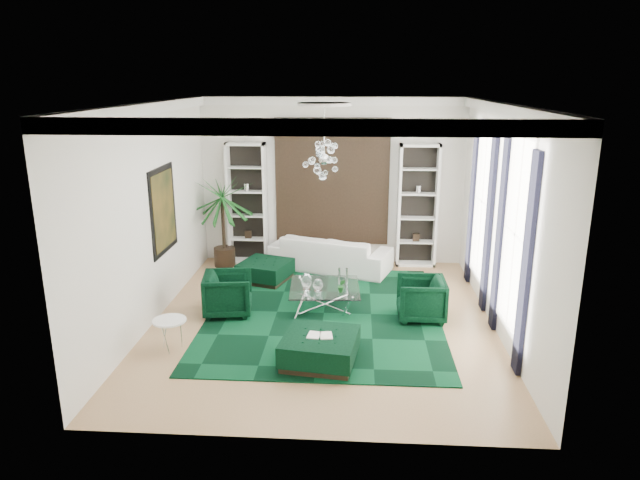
# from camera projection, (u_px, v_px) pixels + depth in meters

# --- Properties ---
(floor) EXTENTS (6.00, 7.00, 0.02)m
(floor) POSITION_uv_depth(u_px,v_px,m) (323.00, 321.00, 10.22)
(floor) COLOR tan
(floor) RESTS_ON ground
(ceiling) EXTENTS (6.00, 7.00, 0.02)m
(ceiling) POSITION_uv_depth(u_px,v_px,m) (323.00, 103.00, 9.18)
(ceiling) COLOR white
(ceiling) RESTS_ON ground
(wall_back) EXTENTS (6.00, 0.02, 3.80)m
(wall_back) POSITION_uv_depth(u_px,v_px,m) (332.00, 182.00, 13.07)
(wall_back) COLOR silver
(wall_back) RESTS_ON ground
(wall_front) EXTENTS (6.00, 0.02, 3.80)m
(wall_front) POSITION_uv_depth(u_px,v_px,m) (304.00, 292.00, 6.33)
(wall_front) COLOR silver
(wall_front) RESTS_ON ground
(wall_left) EXTENTS (0.02, 7.00, 3.80)m
(wall_left) POSITION_uv_depth(u_px,v_px,m) (150.00, 215.00, 9.89)
(wall_left) COLOR silver
(wall_left) RESTS_ON ground
(wall_right) EXTENTS (0.02, 7.00, 3.80)m
(wall_right) POSITION_uv_depth(u_px,v_px,m) (503.00, 220.00, 9.51)
(wall_right) COLOR silver
(wall_right) RESTS_ON ground
(crown_molding) EXTENTS (6.00, 7.00, 0.18)m
(crown_molding) POSITION_uv_depth(u_px,v_px,m) (323.00, 109.00, 9.21)
(crown_molding) COLOR white
(crown_molding) RESTS_ON ceiling
(ceiling_medallion) EXTENTS (0.90, 0.90, 0.05)m
(ceiling_medallion) POSITION_uv_depth(u_px,v_px,m) (324.00, 104.00, 9.47)
(ceiling_medallion) COLOR white
(ceiling_medallion) RESTS_ON ceiling
(tapestry) EXTENTS (2.50, 0.06, 2.80)m
(tapestry) POSITION_uv_depth(u_px,v_px,m) (332.00, 182.00, 13.02)
(tapestry) COLOR black
(tapestry) RESTS_ON wall_back
(shelving_left) EXTENTS (0.90, 0.38, 2.80)m
(shelving_left) POSITION_uv_depth(u_px,v_px,m) (247.00, 204.00, 13.14)
(shelving_left) COLOR white
(shelving_left) RESTS_ON floor
(shelving_right) EXTENTS (0.90, 0.38, 2.80)m
(shelving_right) POSITION_uv_depth(u_px,v_px,m) (418.00, 206.00, 12.89)
(shelving_right) COLOR white
(shelving_right) RESTS_ON floor
(painting) EXTENTS (0.04, 1.30, 1.60)m
(painting) POSITION_uv_depth(u_px,v_px,m) (164.00, 210.00, 10.47)
(painting) COLOR black
(painting) RESTS_ON wall_left
(window_near) EXTENTS (0.03, 1.10, 2.90)m
(window_near) POSITION_uv_depth(u_px,v_px,m) (516.00, 235.00, 8.65)
(window_near) COLOR white
(window_near) RESTS_ON wall_right
(curtain_near_a) EXTENTS (0.07, 0.30, 3.25)m
(curtain_near_a) POSITION_uv_depth(u_px,v_px,m) (526.00, 267.00, 7.97)
(curtain_near_a) COLOR black
(curtain_near_a) RESTS_ON floor
(curtain_near_b) EXTENTS (0.07, 0.30, 3.25)m
(curtain_near_b) POSITION_uv_depth(u_px,v_px,m) (500.00, 237.00, 9.47)
(curtain_near_b) COLOR black
(curtain_near_b) RESTS_ON floor
(window_far) EXTENTS (0.03, 1.10, 2.90)m
(window_far) POSITION_uv_depth(u_px,v_px,m) (483.00, 202.00, 10.95)
(window_far) COLOR white
(window_far) RESTS_ON wall_right
(curtain_far_a) EXTENTS (0.07, 0.30, 3.25)m
(curtain_far_a) POSITION_uv_depth(u_px,v_px,m) (489.00, 224.00, 10.27)
(curtain_far_a) COLOR black
(curtain_far_a) RESTS_ON floor
(curtain_far_b) EXTENTS (0.07, 0.30, 3.25)m
(curtain_far_b) POSITION_uv_depth(u_px,v_px,m) (472.00, 206.00, 11.77)
(curtain_far_b) COLOR black
(curtain_far_b) RESTS_ON floor
(rug) EXTENTS (4.20, 5.00, 0.02)m
(rug) POSITION_uv_depth(u_px,v_px,m) (324.00, 313.00, 10.51)
(rug) COLOR black
(rug) RESTS_ON floor
(sofa) EXTENTS (2.86, 1.84, 0.78)m
(sofa) POSITION_uv_depth(u_px,v_px,m) (330.00, 253.00, 12.85)
(sofa) COLOR white
(sofa) RESTS_ON floor
(armchair_left) EXTENTS (0.98, 0.96, 0.79)m
(armchair_left) POSITION_uv_depth(u_px,v_px,m) (228.00, 294.00, 10.41)
(armchair_left) COLOR black
(armchair_left) RESTS_ON floor
(armchair_right) EXTENTS (0.85, 0.82, 0.77)m
(armchair_right) POSITION_uv_depth(u_px,v_px,m) (421.00, 299.00, 10.20)
(armchair_right) COLOR black
(armchair_right) RESTS_ON floor
(coffee_table) EXTENTS (1.35, 1.35, 0.44)m
(coffee_table) POSITION_uv_depth(u_px,v_px,m) (325.00, 298.00, 10.69)
(coffee_table) COLOR white
(coffee_table) RESTS_ON floor
(ottoman_side) EXTENTS (1.21, 1.21, 0.43)m
(ottoman_side) POSITION_uv_depth(u_px,v_px,m) (265.00, 271.00, 12.17)
(ottoman_side) COLOR black
(ottoman_side) RESTS_ON floor
(ottoman_front) EXTENTS (1.24, 1.24, 0.44)m
(ottoman_front) POSITION_uv_depth(u_px,v_px,m) (320.00, 349.00, 8.67)
(ottoman_front) COLOR black
(ottoman_front) RESTS_ON floor
(book) EXTENTS (0.39, 0.26, 0.03)m
(book) POSITION_uv_depth(u_px,v_px,m) (320.00, 335.00, 8.61)
(book) COLOR white
(book) RESTS_ON ottoman_front
(side_table) EXTENTS (0.67, 0.67, 0.51)m
(side_table) POSITION_uv_depth(u_px,v_px,m) (171.00, 335.00, 9.05)
(side_table) COLOR white
(side_table) RESTS_ON floor
(palm) EXTENTS (2.15, 2.15, 2.63)m
(palm) POSITION_uv_depth(u_px,v_px,m) (222.00, 210.00, 12.84)
(palm) COLOR #19591E
(palm) RESTS_ON floor
(chandelier) EXTENTS (0.80, 0.80, 0.68)m
(chandelier) POSITION_uv_depth(u_px,v_px,m) (324.00, 159.00, 9.73)
(chandelier) COLOR white
(chandelier) RESTS_ON ceiling
(table_plant) EXTENTS (0.14, 0.12, 0.25)m
(table_plant) POSITION_uv_depth(u_px,v_px,m) (341.00, 286.00, 10.32)
(table_plant) COLOR #19591E
(table_plant) RESTS_ON coffee_table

